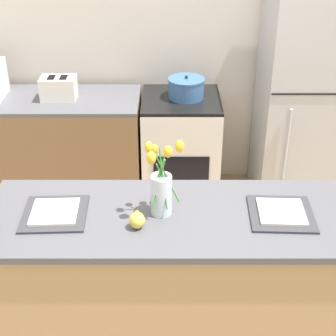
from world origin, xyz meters
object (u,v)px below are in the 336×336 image
Objects in this scene: refrigerator at (305,103)px; flower_vase at (161,187)px; stove_range at (181,150)px; plate_setting_left at (55,212)px; cooking_pot at (187,88)px; pear_figurine at (137,219)px; plate_setting_right at (281,213)px; toaster at (59,88)px.

flower_vase is (-1.08, -1.58, 0.23)m from refrigerator.
stove_range is at bearing 85.25° from flower_vase.
plate_setting_left is 1.75m from cooking_pot.
pear_figurine is 0.71m from plate_setting_right.
flower_vase is 1.24× the size of plate_setting_right.
refrigerator is 5.23× the size of plate_setting_right.
flower_vase is at bearing -63.24° from toaster.
refrigerator reaches higher than plate_setting_left.
toaster is at bearing 116.76° from flower_vase.
plate_setting_left reaches higher than stove_range.
refrigerator is 6.04× the size of cooking_pot.
flower_vase is 1.43× the size of toaster.
refrigerator reaches higher than flower_vase.
plate_setting_left is at bearing 180.00° from plate_setting_right.
flower_vase is 1.24× the size of plate_setting_left.
stove_range is 1.03m from refrigerator.
stove_range is at bearing -160.29° from cooking_pot.
stove_range is at bearing -179.96° from refrigerator.
cooking_pot is at bearing 83.95° from flower_vase.
pear_figurine is at bearing -132.67° from flower_vase.
plate_setting_left is 1.15× the size of toaster.
toaster is (-0.92, -0.01, 0.53)m from stove_range.
refrigerator is 1.67m from plate_setting_right.
stove_range is 3.15× the size of toaster.
cooking_pot is (-0.91, 0.01, 0.12)m from refrigerator.
pear_figurine reaches higher than stove_range.
flower_vase reaches higher than cooking_pot.
pear_figurine is 1.74m from cooking_pot.
cooking_pot is (0.28, 1.72, -0.01)m from pear_figurine.
cooking_pot is at bearing 19.71° from stove_range.
plate_setting_right is 1.15× the size of toaster.
plate_setting_left is at bearing 164.90° from pear_figurine.
refrigerator is 1.93m from flower_vase.
toaster reaches higher than plate_setting_right.
refrigerator is 0.92m from cooking_pot.
cooking_pot is at bearing 104.44° from plate_setting_right.
stove_range is 2.75× the size of plate_setting_right.
toaster is (-0.68, 1.69, 0.00)m from pear_figurine.
flower_vase is at bearing 178.74° from plate_setting_right.
plate_setting_right is at bearing -75.56° from cooking_pot.
flower_vase reaches higher than plate_setting_left.
flower_vase reaches higher than pear_figurine.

